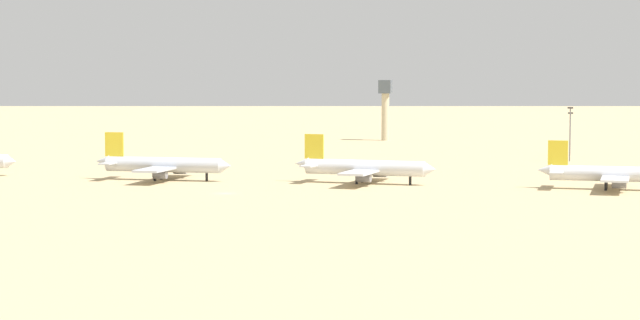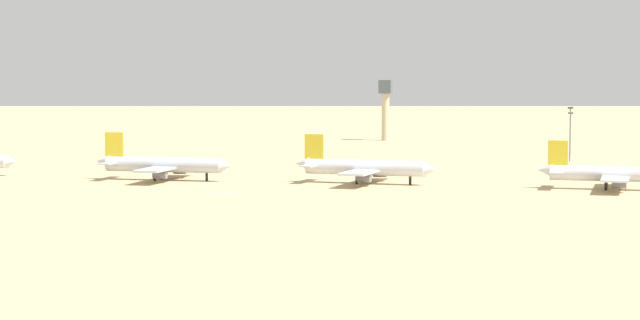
# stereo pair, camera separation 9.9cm
# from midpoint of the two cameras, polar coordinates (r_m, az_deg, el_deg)

# --- Properties ---
(ground) EXTENTS (4000.00, 4000.00, 0.00)m
(ground) POSITION_cam_midpoint_polar(r_m,az_deg,el_deg) (281.58, -4.59, -1.61)
(ground) COLOR tan
(ridge_far_west) EXTENTS (416.89, 325.59, 98.82)m
(ridge_far_west) POSITION_cam_midpoint_polar(r_m,az_deg,el_deg) (1598.11, -9.88, 4.93)
(ridge_far_west) COLOR slate
(ridge_far_west) RESTS_ON ground
(ridge_west) EXTENTS (395.10, 302.47, 132.11)m
(ridge_west) POSITION_cam_midpoint_polar(r_m,az_deg,el_deg) (1369.67, 2.89, 5.80)
(ridge_west) COLOR slate
(ridge_west) RESTS_ON ground
(parked_jet_yellow_2) EXTENTS (38.12, 31.85, 12.64)m
(parked_jet_yellow_2) POSITION_cam_midpoint_polar(r_m,az_deg,el_deg) (317.10, -7.59, -0.23)
(parked_jet_yellow_2) COLOR silver
(parked_jet_yellow_2) RESTS_ON ground
(parked_jet_yellow_3) EXTENTS (38.04, 32.13, 12.56)m
(parked_jet_yellow_3) POSITION_cam_midpoint_polar(r_m,az_deg,el_deg) (305.38, 2.12, -0.37)
(parked_jet_yellow_3) COLOR silver
(parked_jet_yellow_3) RESTS_ON ground
(parked_jet_yellow_4) EXTENTS (35.91, 30.12, 11.88)m
(parked_jet_yellow_4) POSITION_cam_midpoint_polar(r_m,az_deg,el_deg) (297.64, 13.81, -0.65)
(parked_jet_yellow_4) COLOR silver
(parked_jet_yellow_4) RESTS_ON ground
(control_tower) EXTENTS (5.20, 5.20, 25.36)m
(control_tower) POSITION_cam_midpoint_polar(r_m,az_deg,el_deg) (498.88, 3.17, 2.70)
(control_tower) COLOR #C6B793
(control_tower) RESTS_ON ground
(light_pole_west) EXTENTS (1.80, 0.50, 17.49)m
(light_pole_west) POSITION_cam_midpoint_polar(r_m,az_deg,el_deg) (389.16, 11.94, 1.40)
(light_pole_west) COLOR #59595E
(light_pole_west) RESTS_ON ground
(light_pole_mid) EXTENTS (1.80, 0.50, 14.90)m
(light_pole_mid) POSITION_cam_midpoint_polar(r_m,az_deg,el_deg) (416.65, 11.95, 1.40)
(light_pole_mid) COLOR #59595E
(light_pole_mid) RESTS_ON ground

